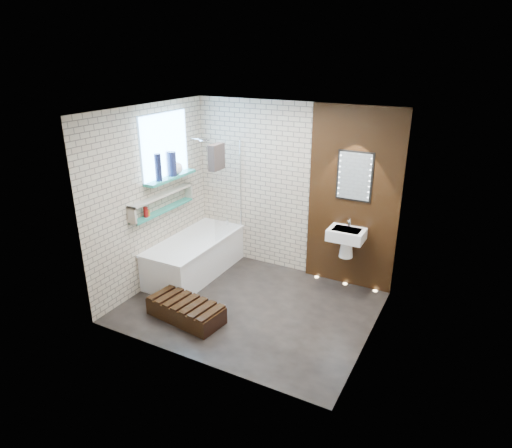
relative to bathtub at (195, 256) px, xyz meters
The scene contains 15 objects.
ground 1.34m from the bathtub, 20.18° to the right, with size 3.20×3.20×0.00m, color black.
room_shell 1.65m from the bathtub, 20.18° to the right, with size 3.24×3.20×2.60m.
walnut_panel 2.53m from the bathtub, 20.65° to the left, with size 1.30×0.06×2.60m, color black.
clerestory_window 1.65m from the bathtub, 163.78° to the right, with size 0.18×1.00×0.94m.
display_niche 1.00m from the bathtub, 135.46° to the right, with size 0.14×1.30×0.26m.
bathtub is the anchor object (origin of this frame).
bath_screen 1.14m from the bathtub, 51.10° to the left, with size 0.01×0.78×1.40m, color white.
towel 1.61m from the bathtub, 22.89° to the left, with size 0.11×0.28×0.37m, color #292321.
shower_head 1.78m from the bathtub, 98.54° to the left, with size 0.18×0.18×0.02m, color silver.
washbasin 2.32m from the bathtub, 16.01° to the left, with size 0.50×0.36×0.58m.
led_mirror 2.68m from the bathtub, 19.78° to the left, with size 0.50×0.02×0.70m.
walnut_step 1.28m from the bathtub, 60.53° to the right, with size 1.01×0.45×0.22m, color black.
niche_bottles 1.13m from the bathtub, 115.03° to the right, with size 0.06×0.10×0.15m.
sill_vases 1.43m from the bathtub, 162.44° to the right, with size 0.18×0.54×0.38m.
floor_uplights 2.32m from the bathtub, 19.02° to the left, with size 0.96×0.06×0.01m.
Camera 1 is at (2.52, -4.61, 3.25)m, focal length 31.27 mm.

